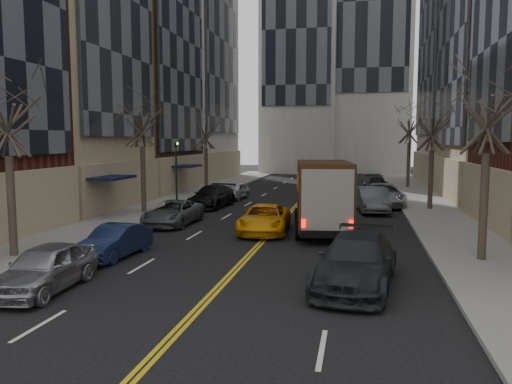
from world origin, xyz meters
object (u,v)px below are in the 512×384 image
taxi (265,219)px  pedestrian (313,209)px  ups_truck (323,197)px  observer_sedan (356,261)px

taxi → pedestrian: 4.02m
ups_truck → taxi: (-2.83, -0.36, -1.10)m
ups_truck → taxi: size_ratio=1.36×
ups_truck → pedestrian: bearing=95.4°
ups_truck → pedestrian: ups_truck is taller
observer_sedan → taxi: bearing=125.7°
pedestrian → observer_sedan: bearing=173.4°
observer_sedan → taxi: 9.51m
taxi → pedestrian: bearing=54.9°
ups_truck → taxi: bearing=179.5°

